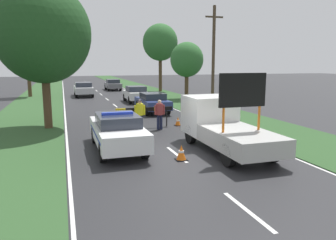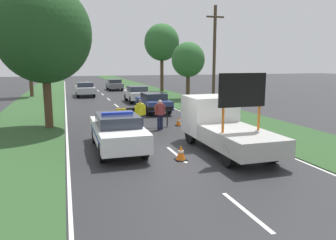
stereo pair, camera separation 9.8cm
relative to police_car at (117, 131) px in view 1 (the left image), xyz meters
The scene contains 20 objects.
ground_plane 2.54m from the police_car, 30.28° to the right, with size 160.00×160.00×0.00m, color #28282B.
lane_markings 17.66m from the police_car, 83.23° to the left, with size 8.22×71.68×0.01m.
grass_verge_left 19.28m from the police_car, 102.84° to the left, with size 4.40×120.00×0.03m.
grass_verge_right 20.61m from the police_car, 65.80° to the left, with size 4.40×120.00×0.03m.
police_car is the anchor object (origin of this frame).
work_truck 4.31m from the police_car, 14.82° to the right, with size 2.01×5.56×3.18m.
road_barrier 4.75m from the police_car, 62.60° to the left, with size 3.18×0.08×1.13m.
police_officer 3.97m from the police_car, 63.58° to the left, with size 0.59×0.37×1.64m.
pedestrian_civilian 4.47m from the police_car, 50.84° to the left, with size 0.58×0.37×1.60m.
traffic_cone_near_police 5.92m from the police_car, 45.54° to the left, with size 0.36×0.36×0.51m.
traffic_cone_centre_front 2.99m from the police_car, 47.49° to the right, with size 0.41×0.41×0.57m.
queued_car_hatch_blue 10.39m from the police_car, 66.89° to the left, with size 1.72×4.28×1.41m.
queued_car_van_white 16.55m from the police_car, 75.11° to the left, with size 1.78×3.99×1.46m.
queued_car_sedan_silver 22.90m from the police_car, 89.82° to the left, with size 1.85×4.64×1.49m.
queued_car_suv_grey 30.33m from the police_car, 81.95° to the left, with size 1.77×4.35×1.41m.
roadside_tree_near_left 24.93m from the police_car, 102.50° to the left, with size 3.18×3.18×6.67m.
roadside_tree_near_right 28.41m from the police_car, 69.85° to the left, with size 4.26×4.26×8.24m.
roadside_tree_mid_left 7.64m from the police_car, 116.96° to the left, with size 4.97×4.97×7.68m.
roadside_tree_mid_right 19.84m from the police_car, 60.67° to the left, with size 3.21×3.21×5.53m.
utility_pole 10.33m from the police_car, 41.72° to the left, with size 1.20×0.20×7.13m.
Camera 1 is at (-4.12, -11.88, 3.55)m, focal length 35.00 mm.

